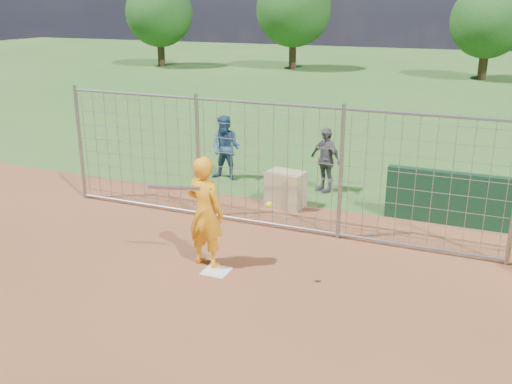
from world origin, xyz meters
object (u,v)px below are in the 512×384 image
at_px(bystander_a, 226,148).
at_px(equipment_bin, 286,189).
at_px(batter, 205,212).
at_px(bystander_b, 325,159).

height_order(bystander_a, equipment_bin, bystander_a).
relative_size(batter, equipment_bin, 2.42).
relative_size(bystander_a, equipment_bin, 2.05).
height_order(batter, equipment_bin, batter).
distance_m(bystander_b, equipment_bin, 1.53).
bearing_deg(batter, equipment_bin, -83.05).
xyz_separation_m(bystander_b, equipment_bin, (-0.48, -1.41, -0.38)).
bearing_deg(bystander_b, batter, -69.70).
height_order(batter, bystander_b, batter).
distance_m(batter, equipment_bin, 3.37).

